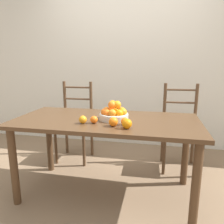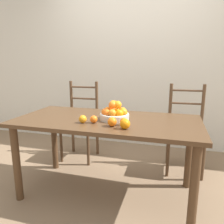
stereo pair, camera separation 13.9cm
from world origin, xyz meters
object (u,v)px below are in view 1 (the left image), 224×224
object	(u,v)px
orange_loose_3	(127,124)
chair_left	(75,123)
orange_loose_1	(83,120)
orange_loose_0	(125,121)
orange_loose_4	(113,122)
chair_right	(180,130)
orange_loose_2	(94,120)
fruit_bowl	(114,113)

from	to	relation	value
orange_loose_3	chair_left	distance (m)	1.35
orange_loose_1	chair_left	distance (m)	1.08
orange_loose_0	orange_loose_4	world-z (taller)	orange_loose_4
orange_loose_4	chair_right	size ratio (longest dim) A/B	0.07
orange_loose_2	orange_loose_3	distance (m)	0.32
orange_loose_2	chair_left	xyz separation A→B (m)	(-0.54, 0.90, -0.32)
orange_loose_2	orange_loose_1	bearing A→B (deg)	-164.63
chair_left	chair_right	distance (m)	1.36
orange_loose_0	orange_loose_1	world-z (taller)	orange_loose_1
fruit_bowl	orange_loose_3	xyz separation A→B (m)	(0.16, -0.26, -0.02)
orange_loose_0	orange_loose_2	xyz separation A→B (m)	(-0.27, 0.00, -0.00)
fruit_bowl	orange_loose_4	xyz separation A→B (m)	(0.04, -0.22, -0.02)
chair_right	orange_loose_1	bearing A→B (deg)	-136.75
fruit_bowl	orange_loose_0	bearing A→B (deg)	-51.85
orange_loose_1	chair_left	world-z (taller)	chair_left
fruit_bowl	chair_left	xyz separation A→B (m)	(-0.68, 0.74, -0.34)
chair_right	orange_loose_0	bearing A→B (deg)	-123.39
orange_loose_3	orange_loose_4	bearing A→B (deg)	160.87
orange_loose_0	chair_right	distance (m)	1.11
orange_loose_4	orange_loose_2	bearing A→B (deg)	163.17
orange_loose_3	chair_right	world-z (taller)	chair_right
fruit_bowl	chair_left	world-z (taller)	chair_left
orange_loose_1	chair_right	xyz separation A→B (m)	(0.92, 0.93, -0.32)
orange_loose_4	chair_right	bearing A→B (deg)	56.24
orange_loose_3	chair_left	size ratio (longest dim) A/B	0.08
fruit_bowl	orange_loose_0	size ratio (longest dim) A/B	4.11
orange_loose_1	chair_left	size ratio (longest dim) A/B	0.07
orange_loose_1	chair_right	bearing A→B (deg)	45.29
orange_loose_2	chair_right	size ratio (longest dim) A/B	0.06
orange_loose_4	chair_left	world-z (taller)	chair_left
orange_loose_4	chair_left	bearing A→B (deg)	127.01
orange_loose_0	orange_loose_2	size ratio (longest dim) A/B	1.01
orange_loose_3	chair_left	world-z (taller)	chair_left
orange_loose_2	orange_loose_3	size ratio (longest dim) A/B	0.80
orange_loose_0	orange_loose_2	distance (m)	0.27
orange_loose_1	orange_loose_2	xyz separation A→B (m)	(0.09, 0.03, -0.00)
fruit_bowl	chair_left	bearing A→B (deg)	132.58
orange_loose_2	orange_loose_4	size ratio (longest dim) A/B	0.85
orange_loose_3	chair_right	bearing A→B (deg)	62.49
orange_loose_0	orange_loose_3	world-z (taller)	orange_loose_3
orange_loose_2	chair_left	bearing A→B (deg)	120.79
fruit_bowl	orange_loose_2	world-z (taller)	fruit_bowl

